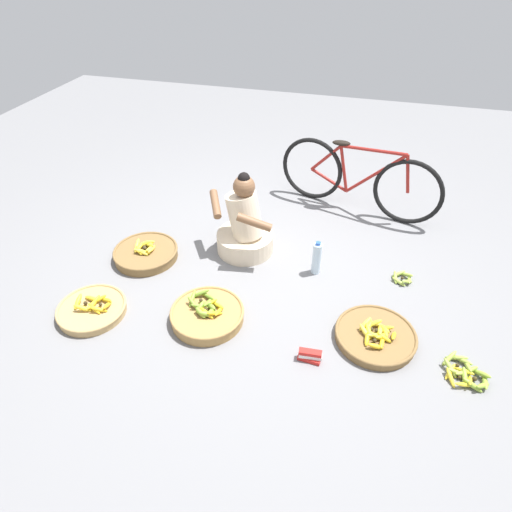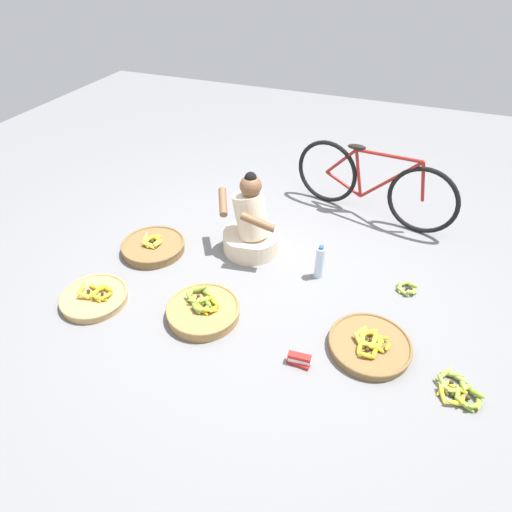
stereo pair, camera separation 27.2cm
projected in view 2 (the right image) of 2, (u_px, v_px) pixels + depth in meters
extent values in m
plane|color=slate|center=(264.00, 274.00, 3.74)|extent=(10.00, 10.00, 0.00)
cylinder|color=beige|center=(251.00, 241.00, 3.97)|extent=(0.52, 0.52, 0.18)
cylinder|color=beige|center=(251.00, 215.00, 3.79)|extent=(0.44, 0.40, 0.45)
sphere|color=brown|center=(251.00, 186.00, 3.62)|extent=(0.19, 0.19, 0.19)
sphere|color=black|center=(251.00, 178.00, 3.57)|extent=(0.10, 0.10, 0.10)
cylinder|color=brown|center=(223.00, 202.00, 3.81)|extent=(0.20, 0.31, 0.16)
cylinder|color=brown|center=(258.00, 222.00, 3.55)|extent=(0.31, 0.10, 0.16)
torus|color=black|center=(327.00, 172.00, 4.52)|extent=(0.67, 0.21, 0.68)
torus|color=black|center=(422.00, 201.00, 4.06)|extent=(0.67, 0.21, 0.68)
cylinder|color=maroon|center=(390.00, 180.00, 4.15)|extent=(0.54, 0.17, 0.55)
cylinder|color=maroon|center=(358.00, 174.00, 4.31)|extent=(0.15, 0.07, 0.49)
cylinder|color=maroon|center=(389.00, 156.00, 4.03)|extent=(0.64, 0.19, 0.08)
cylinder|color=maroon|center=(343.00, 184.00, 4.48)|extent=(0.42, 0.14, 0.18)
cylinder|color=maroon|center=(341.00, 161.00, 4.36)|extent=(0.31, 0.11, 0.35)
cylinder|color=maroon|center=(423.00, 182.00, 3.96)|extent=(0.12, 0.06, 0.38)
ellipsoid|color=black|center=(357.00, 147.00, 4.17)|extent=(0.18, 0.08, 0.05)
cylinder|color=tan|center=(94.00, 298.00, 3.46)|extent=(0.52, 0.52, 0.06)
torus|color=tan|center=(93.00, 296.00, 3.44)|extent=(0.53, 0.53, 0.02)
ellipsoid|color=gold|center=(109.00, 294.00, 3.41)|extent=(0.04, 0.13, 0.07)
ellipsoid|color=gold|center=(108.00, 289.00, 3.46)|extent=(0.14, 0.07, 0.07)
ellipsoid|color=gold|center=(101.00, 289.00, 3.46)|extent=(0.12, 0.11, 0.07)
ellipsoid|color=gold|center=(97.00, 290.00, 3.44)|extent=(0.06, 0.14, 0.07)
ellipsoid|color=gold|center=(96.00, 297.00, 3.38)|extent=(0.13, 0.07, 0.07)
ellipsoid|color=gold|center=(100.00, 298.00, 3.37)|extent=(0.13, 0.07, 0.08)
sphere|color=#382D19|center=(102.00, 293.00, 3.42)|extent=(0.03, 0.03, 0.03)
ellipsoid|color=yellow|center=(95.00, 293.00, 3.43)|extent=(0.04, 0.14, 0.06)
ellipsoid|color=yellow|center=(95.00, 287.00, 3.48)|extent=(0.14, 0.06, 0.06)
ellipsoid|color=yellow|center=(82.00, 289.00, 3.45)|extent=(0.05, 0.14, 0.08)
ellipsoid|color=yellow|center=(85.00, 296.00, 3.39)|extent=(0.14, 0.06, 0.08)
sphere|color=#382D19|center=(88.00, 291.00, 3.44)|extent=(0.03, 0.03, 0.03)
cylinder|color=#A87F47|center=(203.00, 312.00, 3.32)|extent=(0.56, 0.56, 0.08)
torus|color=#A87F47|center=(203.00, 308.00, 3.30)|extent=(0.57, 0.57, 0.02)
ellipsoid|color=gold|center=(215.00, 308.00, 3.26)|extent=(0.05, 0.14, 0.06)
ellipsoid|color=gold|center=(214.00, 302.00, 3.31)|extent=(0.13, 0.09, 0.05)
ellipsoid|color=gold|center=(206.00, 300.00, 3.32)|extent=(0.12, 0.11, 0.07)
ellipsoid|color=gold|center=(202.00, 303.00, 3.30)|extent=(0.04, 0.14, 0.05)
ellipsoid|color=gold|center=(202.00, 309.00, 3.25)|extent=(0.14, 0.08, 0.07)
ellipsoid|color=gold|center=(210.00, 310.00, 3.23)|extent=(0.12, 0.11, 0.08)
sphere|color=#382D19|center=(208.00, 305.00, 3.28)|extent=(0.03, 0.03, 0.03)
ellipsoid|color=olive|center=(206.00, 299.00, 3.33)|extent=(0.05, 0.16, 0.08)
ellipsoid|color=olive|center=(206.00, 292.00, 3.39)|extent=(0.15, 0.11, 0.07)
ellipsoid|color=olive|center=(199.00, 290.00, 3.41)|extent=(0.15, 0.09, 0.09)
ellipsoid|color=olive|center=(190.00, 294.00, 3.37)|extent=(0.04, 0.16, 0.08)
ellipsoid|color=olive|center=(191.00, 299.00, 3.33)|extent=(0.15, 0.11, 0.08)
ellipsoid|color=olive|center=(197.00, 302.00, 3.31)|extent=(0.16, 0.08, 0.07)
sphere|color=#382D19|center=(198.00, 296.00, 3.36)|extent=(0.03, 0.03, 0.03)
ellipsoid|color=olive|center=(207.00, 308.00, 3.25)|extent=(0.06, 0.12, 0.07)
ellipsoid|color=olive|center=(208.00, 303.00, 3.29)|extent=(0.11, 0.11, 0.08)
ellipsoid|color=olive|center=(202.00, 301.00, 3.31)|extent=(0.12, 0.09, 0.07)
ellipsoid|color=olive|center=(197.00, 303.00, 3.30)|extent=(0.06, 0.12, 0.07)
ellipsoid|color=olive|center=(196.00, 308.00, 3.25)|extent=(0.12, 0.09, 0.07)
ellipsoid|color=olive|center=(201.00, 310.00, 3.23)|extent=(0.12, 0.08, 0.08)
sphere|color=#382D19|center=(202.00, 306.00, 3.27)|extent=(0.04, 0.04, 0.04)
cylinder|color=brown|center=(369.00, 346.00, 3.07)|extent=(0.58, 0.58, 0.06)
torus|color=brown|center=(370.00, 343.00, 3.06)|extent=(0.59, 0.59, 0.02)
ellipsoid|color=gold|center=(388.00, 346.00, 3.00)|extent=(0.05, 0.12, 0.06)
ellipsoid|color=gold|center=(381.00, 338.00, 3.06)|extent=(0.12, 0.04, 0.06)
ellipsoid|color=gold|center=(373.00, 341.00, 3.04)|extent=(0.04, 0.12, 0.06)
ellipsoid|color=gold|center=(378.00, 348.00, 2.98)|extent=(0.12, 0.06, 0.07)
sphere|color=#382D19|center=(381.00, 343.00, 3.02)|extent=(0.03, 0.03, 0.03)
ellipsoid|color=yellow|center=(380.00, 341.00, 3.04)|extent=(0.06, 0.14, 0.06)
ellipsoid|color=yellow|center=(378.00, 337.00, 3.06)|extent=(0.12, 0.12, 0.06)
ellipsoid|color=yellow|center=(369.00, 333.00, 3.09)|extent=(0.14, 0.09, 0.08)
ellipsoid|color=yellow|center=(363.00, 336.00, 3.07)|extent=(0.07, 0.14, 0.07)
ellipsoid|color=yellow|center=(363.00, 339.00, 3.04)|extent=(0.08, 0.14, 0.07)
ellipsoid|color=yellow|center=(369.00, 345.00, 3.00)|extent=(0.14, 0.04, 0.07)
ellipsoid|color=yellow|center=(376.00, 346.00, 3.00)|extent=(0.12, 0.12, 0.07)
sphere|color=#382D19|center=(371.00, 340.00, 3.04)|extent=(0.03, 0.03, 0.03)
ellipsoid|color=yellow|center=(374.00, 340.00, 3.03)|extent=(0.04, 0.14, 0.08)
ellipsoid|color=yellow|center=(368.00, 332.00, 3.10)|extent=(0.14, 0.04, 0.06)
ellipsoid|color=yellow|center=(360.00, 332.00, 3.09)|extent=(0.10, 0.13, 0.09)
ellipsoid|color=yellow|center=(358.00, 340.00, 3.04)|extent=(0.11, 0.13, 0.07)
ellipsoid|color=yellow|center=(368.00, 344.00, 3.01)|extent=(0.14, 0.09, 0.07)
sphere|color=#382D19|center=(366.00, 338.00, 3.06)|extent=(0.03, 0.03, 0.03)
ellipsoid|color=gold|center=(374.00, 353.00, 2.96)|extent=(0.05, 0.12, 0.05)
ellipsoid|color=gold|center=(370.00, 345.00, 3.01)|extent=(0.12, 0.05, 0.06)
ellipsoid|color=gold|center=(360.00, 348.00, 2.99)|extent=(0.04, 0.12, 0.06)
ellipsoid|color=gold|center=(367.00, 356.00, 2.93)|extent=(0.13, 0.06, 0.06)
sphere|color=#382D19|center=(367.00, 350.00, 2.97)|extent=(0.03, 0.03, 0.03)
cylinder|color=brown|center=(153.00, 247.00, 3.98)|extent=(0.57, 0.57, 0.08)
torus|color=brown|center=(153.00, 244.00, 3.96)|extent=(0.58, 0.58, 0.02)
ellipsoid|color=yellow|center=(159.00, 243.00, 3.92)|extent=(0.03, 0.14, 0.06)
ellipsoid|color=yellow|center=(155.00, 238.00, 3.99)|extent=(0.14, 0.06, 0.06)
ellipsoid|color=yellow|center=(148.00, 240.00, 3.97)|extent=(0.06, 0.14, 0.06)
ellipsoid|color=yellow|center=(149.00, 245.00, 3.90)|extent=(0.14, 0.04, 0.07)
sphere|color=#382D19|center=(153.00, 242.00, 3.94)|extent=(0.03, 0.03, 0.03)
ellipsoid|color=yellow|center=(158.00, 242.00, 3.93)|extent=(0.04, 0.16, 0.08)
ellipsoid|color=yellow|center=(157.00, 236.00, 4.00)|extent=(0.16, 0.05, 0.08)
ellipsoid|color=yellow|center=(145.00, 239.00, 3.96)|extent=(0.06, 0.15, 0.09)
ellipsoid|color=yellow|center=(149.00, 245.00, 3.90)|extent=(0.16, 0.06, 0.07)
sphere|color=#382D19|center=(152.00, 240.00, 3.96)|extent=(0.03, 0.03, 0.03)
ellipsoid|color=yellow|center=(158.00, 242.00, 3.93)|extent=(0.06, 0.13, 0.06)
ellipsoid|color=yellow|center=(157.00, 239.00, 3.97)|extent=(0.13, 0.08, 0.07)
ellipsoid|color=yellow|center=(152.00, 238.00, 3.98)|extent=(0.13, 0.09, 0.08)
ellipsoid|color=yellow|center=(148.00, 240.00, 3.96)|extent=(0.06, 0.13, 0.06)
ellipsoid|color=yellow|center=(146.00, 243.00, 3.92)|extent=(0.12, 0.11, 0.06)
ellipsoid|color=yellow|center=(151.00, 245.00, 3.90)|extent=(0.13, 0.07, 0.06)
sphere|color=#382D19|center=(152.00, 242.00, 3.94)|extent=(0.03, 0.03, 0.03)
ellipsoid|color=#9EB747|center=(414.00, 290.00, 3.54)|extent=(0.04, 0.13, 0.05)
ellipsoid|color=#9EB747|center=(412.00, 285.00, 3.58)|extent=(0.12, 0.10, 0.08)
ellipsoid|color=#9EB747|center=(404.00, 284.00, 3.61)|extent=(0.13, 0.10, 0.06)
ellipsoid|color=#9EB747|center=(400.00, 287.00, 3.57)|extent=(0.05, 0.14, 0.07)
ellipsoid|color=#9EB747|center=(403.00, 292.00, 3.53)|extent=(0.13, 0.09, 0.05)
ellipsoid|color=#9EB747|center=(411.00, 292.00, 3.51)|extent=(0.12, 0.11, 0.08)
sphere|color=#382D19|center=(407.00, 288.00, 3.56)|extent=(0.03, 0.03, 0.03)
ellipsoid|color=yellow|center=(463.00, 399.00, 2.73)|extent=(0.06, 0.14, 0.08)
ellipsoid|color=yellow|center=(457.00, 389.00, 2.79)|extent=(0.14, 0.09, 0.08)
ellipsoid|color=yellow|center=(443.00, 388.00, 2.80)|extent=(0.09, 0.14, 0.07)
ellipsoid|color=yellow|center=(442.00, 394.00, 2.76)|extent=(0.08, 0.14, 0.07)
ellipsoid|color=yellow|center=(455.00, 403.00, 2.71)|extent=(0.14, 0.08, 0.07)
sphere|color=#382D19|center=(452.00, 394.00, 2.76)|extent=(0.03, 0.03, 0.03)
ellipsoid|color=#8CAD38|center=(479.00, 402.00, 2.72)|extent=(0.05, 0.15, 0.06)
ellipsoid|color=#8CAD38|center=(475.00, 393.00, 2.76)|extent=(0.13, 0.12, 0.09)
ellipsoid|color=#8CAD38|center=(462.00, 389.00, 2.79)|extent=(0.14, 0.11, 0.07)
ellipsoid|color=#8CAD38|center=(457.00, 395.00, 2.75)|extent=(0.05, 0.15, 0.08)
ellipsoid|color=#8CAD38|center=(465.00, 404.00, 2.70)|extent=(0.15, 0.08, 0.08)
ellipsoid|color=#8CAD38|center=(476.00, 406.00, 2.69)|extent=(0.13, 0.13, 0.09)
sphere|color=#382D19|center=(468.00, 398.00, 2.74)|extent=(0.03, 0.03, 0.03)
ellipsoid|color=#9EB747|center=(462.00, 384.00, 2.81)|extent=(0.04, 0.15, 0.09)
ellipsoid|color=#9EB747|center=(458.00, 377.00, 2.86)|extent=(0.14, 0.11, 0.07)
ellipsoid|color=#9EB747|center=(452.00, 374.00, 2.88)|extent=(0.15, 0.04, 0.07)
ellipsoid|color=#9EB747|center=(444.00, 374.00, 2.87)|extent=(0.12, 0.14, 0.09)
ellipsoid|color=#9EB747|center=(443.00, 384.00, 2.81)|extent=(0.12, 0.14, 0.09)
ellipsoid|color=#9EB747|center=(451.00, 390.00, 2.79)|extent=(0.15, 0.04, 0.07)
ellipsoid|color=#9EB747|center=(457.00, 391.00, 2.78)|extent=(0.14, 0.11, 0.07)
sphere|color=#382D19|center=(451.00, 382.00, 2.83)|extent=(0.03, 0.03, 0.03)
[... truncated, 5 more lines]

